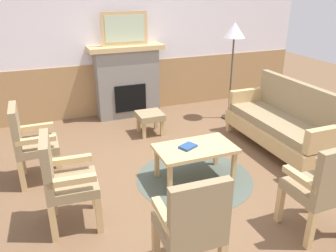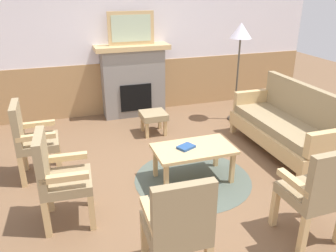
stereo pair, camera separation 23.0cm
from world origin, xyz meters
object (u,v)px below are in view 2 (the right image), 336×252
Objects in this scene: book_on_table at (186,147)px; framed_picture at (131,28)px; coffee_table at (194,152)px; armchair_front_left at (178,225)px; armchair_by_window_left at (58,175)px; armchair_front_center at (318,190)px; fireplace at (133,80)px; floor_lamp_by_couch at (241,37)px; armchair_near_fireplace at (31,137)px; footstool at (153,117)px; couch at (286,126)px.

framed_picture is at bearing 91.68° from book_on_table.
coffee_table is 0.98× the size of armchair_front_left.
armchair_by_window_left is 2.44m from armchair_front_center.
armchair_by_window_left is (-1.40, -2.81, -0.11)m from fireplace.
coffee_table is 2.47m from floor_lamp_by_couch.
framed_picture is at bearing 102.10° from armchair_front_center.
book_on_table is (0.07, -2.47, -1.10)m from framed_picture.
armchair_by_window_left is 1.00× the size of armchair_front_left.
footstool is at bearing 24.83° from armchair_near_fireplace.
framed_picture reaches higher than armchair_front_left.
armchair_front_center is (0.72, -2.86, 0.25)m from footstool.
coffee_table is 1.53m from footstool.
fireplace is 3.91m from armchair_front_center.
footstool is 2.96m from armchair_front_center.
armchair_near_fireplace is at bearing 140.82° from armchair_front_center.
armchair_by_window_left is (-1.47, -0.35, 0.08)m from book_on_table.
couch and armchair_front_center have the same top height.
floor_lamp_by_couch is (1.55, 0.15, 1.17)m from footstool.
fireplace is 1.33× the size of armchair_front_left.
fireplace reaches higher than couch.
framed_picture is 0.48× the size of floor_lamp_by_couch.
armchair_front_center is at bearing -77.90° from fireplace.
armchair_by_window_left and armchair_front_left have the same top height.
footstool is 0.41× the size of armchair_front_left.
armchair_front_left is 3.87m from floor_lamp_by_couch.
coffee_table is at bearing -131.66° from floor_lamp_by_couch.
framed_picture reaches higher than couch.
armchair_front_center is (2.22, -1.01, 0.00)m from armchair_by_window_left.
framed_picture is 0.82× the size of armchair_by_window_left.
fireplace is 2.46m from armchair_near_fireplace.
armchair_front_center is at bearing -64.03° from coffee_table.
footstool is at bearing -84.27° from framed_picture.
coffee_table is 0.98× the size of armchair_by_window_left.
footstool is at bearing -174.65° from floor_lamp_by_couch.
armchair_near_fireplace is 1.00× the size of armchair_front_center.
couch is 1.84× the size of armchair_by_window_left.
fireplace is at bearing 46.67° from armchair_near_fireplace.
armchair_front_center is (0.65, -1.34, 0.15)m from coffee_table.
armchair_front_left is at bearing -113.49° from book_on_table.
coffee_table is 1.61m from armchair_by_window_left.
armchair_near_fireplace and armchair_by_window_left have the same top height.
couch is at bearing 9.95° from book_on_table.
armchair_by_window_left is (0.29, -1.03, 0.00)m from armchair_near_fireplace.
couch and armchair_by_window_left have the same top height.
framed_picture reaches higher than coffee_table.
armchair_front_left is at bearing -61.28° from armchair_near_fireplace.
couch is 3.16m from armchair_by_window_left.
floor_lamp_by_couch is (-0.05, 1.37, 1.05)m from couch.
couch is 1.56m from coffee_table.
couch reaches higher than coffee_table.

